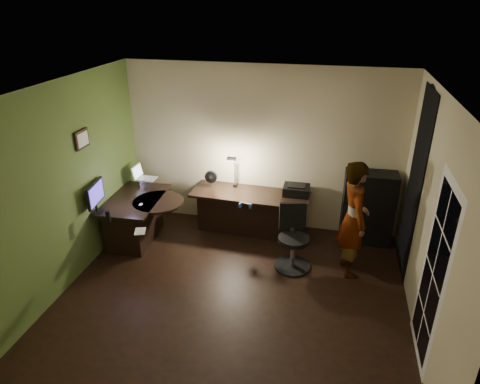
% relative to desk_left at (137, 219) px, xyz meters
% --- Properties ---
extents(floor, '(4.50, 4.00, 0.01)m').
position_rel_desk_left_xyz_m(floor, '(1.83, -1.00, -0.37)').
color(floor, black).
rests_on(floor, ground).
extents(ceiling, '(4.50, 4.00, 0.01)m').
position_rel_desk_left_xyz_m(ceiling, '(1.83, -1.00, 2.34)').
color(ceiling, silver).
rests_on(ceiling, floor).
extents(wall_back, '(4.50, 0.01, 2.70)m').
position_rel_desk_left_xyz_m(wall_back, '(1.83, 1.00, 0.98)').
color(wall_back, '#C5B991').
rests_on(wall_back, floor).
extents(wall_front, '(4.50, 0.01, 2.70)m').
position_rel_desk_left_xyz_m(wall_front, '(1.83, -3.01, 0.98)').
color(wall_front, '#C5B991').
rests_on(wall_front, floor).
extents(wall_left, '(0.01, 4.00, 2.70)m').
position_rel_desk_left_xyz_m(wall_left, '(-0.42, -1.00, 0.98)').
color(wall_left, '#C5B991').
rests_on(wall_left, floor).
extents(wall_right, '(0.01, 4.00, 2.70)m').
position_rel_desk_left_xyz_m(wall_right, '(4.08, -1.00, 0.98)').
color(wall_right, '#C5B991').
rests_on(wall_right, floor).
extents(green_wall_overlay, '(0.00, 4.00, 2.70)m').
position_rel_desk_left_xyz_m(green_wall_overlay, '(-0.41, -1.00, 0.98)').
color(green_wall_overlay, '#4C672A').
rests_on(green_wall_overlay, floor).
extents(arched_doorway, '(0.01, 0.90, 2.60)m').
position_rel_desk_left_xyz_m(arched_doorway, '(4.07, 0.15, 0.93)').
color(arched_doorway, black).
rests_on(arched_doorway, floor).
extents(french_door, '(0.02, 0.92, 2.10)m').
position_rel_desk_left_xyz_m(french_door, '(4.07, -1.55, 0.68)').
color(french_door, white).
rests_on(french_door, floor).
extents(framed_picture, '(0.04, 0.30, 0.25)m').
position_rel_desk_left_xyz_m(framed_picture, '(-0.39, -0.55, 1.48)').
color(framed_picture, black).
rests_on(framed_picture, wall_left).
extents(desk_left, '(0.84, 1.31, 0.73)m').
position_rel_desk_left_xyz_m(desk_left, '(0.00, 0.00, 0.00)').
color(desk_left, black).
rests_on(desk_left, floor).
extents(desk_right, '(1.94, 0.76, 0.72)m').
position_rel_desk_left_xyz_m(desk_right, '(1.72, 0.63, -0.01)').
color(desk_right, black).
rests_on(desk_right, floor).
extents(cabinet, '(0.80, 0.42, 1.18)m').
position_rel_desk_left_xyz_m(cabinet, '(3.57, 0.78, 0.22)').
color(cabinet, black).
rests_on(cabinet, floor).
extents(laptop_stand, '(0.29, 0.27, 0.10)m').
position_rel_desk_left_xyz_m(laptop_stand, '(-0.05, 0.58, 0.41)').
color(laptop_stand, silver).
rests_on(laptop_stand, desk_left).
extents(laptop, '(0.34, 0.32, 0.23)m').
position_rel_desk_left_xyz_m(laptop, '(-0.05, 0.58, 0.57)').
color(laptop, silver).
rests_on(laptop, laptop_stand).
extents(monitor, '(0.17, 0.53, 0.34)m').
position_rel_desk_left_xyz_m(monitor, '(-0.35, -0.53, 0.53)').
color(monitor, black).
rests_on(monitor, desk_left).
extents(mouse, '(0.08, 0.10, 0.03)m').
position_rel_desk_left_xyz_m(mouse, '(0.19, -0.19, 0.38)').
color(mouse, silver).
rests_on(mouse, desk_left).
extents(phone, '(0.09, 0.13, 0.01)m').
position_rel_desk_left_xyz_m(phone, '(0.50, -0.19, 0.36)').
color(phone, black).
rests_on(phone, desk_left).
extents(pen, '(0.11, 0.11, 0.01)m').
position_rel_desk_left_xyz_m(pen, '(-0.02, -0.04, 0.36)').
color(pen, black).
rests_on(pen, desk_left).
extents(speaker, '(0.07, 0.07, 0.17)m').
position_rel_desk_left_xyz_m(speaker, '(-0.04, -0.75, 0.44)').
color(speaker, black).
rests_on(speaker, desk_left).
extents(notepad, '(0.19, 0.23, 0.01)m').
position_rel_desk_left_xyz_m(notepad, '(0.51, -0.91, 0.36)').
color(notepad, silver).
rests_on(notepad, desk_left).
extents(desk_fan, '(0.21, 0.12, 0.32)m').
position_rel_desk_left_xyz_m(desk_fan, '(1.05, 0.71, 0.49)').
color(desk_fan, black).
rests_on(desk_fan, desk_right).
extents(headphones, '(0.21, 0.13, 0.09)m').
position_rel_desk_left_xyz_m(headphones, '(1.74, 0.13, 0.38)').
color(headphones, '#275AA1').
rests_on(headphones, desk_right).
extents(printer, '(0.42, 0.32, 0.18)m').
position_rel_desk_left_xyz_m(printer, '(2.45, 0.75, 0.42)').
color(printer, black).
rests_on(printer, desk_right).
extents(desk_lamp, '(0.16, 0.30, 0.66)m').
position_rel_desk_left_xyz_m(desk_lamp, '(1.42, 0.83, 0.66)').
color(desk_lamp, black).
rests_on(desk_lamp, desk_right).
extents(office_chair, '(0.64, 0.64, 0.95)m').
position_rel_desk_left_xyz_m(office_chair, '(2.53, -0.24, 0.11)').
color(office_chair, black).
rests_on(office_chair, floor).
extents(person, '(0.54, 0.68, 1.68)m').
position_rel_desk_left_xyz_m(person, '(3.32, -0.14, 0.48)').
color(person, '#D8A88C').
rests_on(person, floor).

